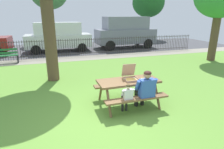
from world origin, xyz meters
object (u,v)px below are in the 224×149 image
(child_at_table, at_px, (127,96))
(parked_car_left, at_px, (58,36))
(far_tree_center, at_px, (148,3))
(park_bench_left, at_px, (2,56))
(parked_car_center, at_px, (125,31))
(adult_at_table, at_px, (145,89))
(pizza_box_open, at_px, (130,77))
(picnic_table_foreground, at_px, (128,86))
(pizza_slice_on_table, at_px, (144,79))

(child_at_table, xyz_separation_m, parked_car_left, (-1.30, 10.30, 0.57))
(parked_car_left, xyz_separation_m, far_tree_center, (9.68, 4.81, 2.72))
(park_bench_left, relative_size, parked_car_center, 0.34)
(adult_at_table, relative_size, park_bench_left, 0.73)
(pizza_box_open, relative_size, far_tree_center, 0.09)
(park_bench_left, bearing_deg, picnic_table_foreground, -54.81)
(adult_at_table, distance_m, far_tree_center, 17.29)
(parked_car_center, bearing_deg, pizza_slice_on_table, -108.04)
(pizza_slice_on_table, height_order, parked_car_center, parked_car_center)
(child_at_table, bearing_deg, park_bench_left, 121.73)
(adult_at_table, distance_m, parked_car_left, 10.44)
(pizza_slice_on_table, bearing_deg, parked_car_center, 71.96)
(pizza_box_open, distance_m, child_at_table, 0.74)
(pizza_slice_on_table, relative_size, park_bench_left, 0.18)
(child_at_table, distance_m, parked_car_center, 11.06)
(picnic_table_foreground, bearing_deg, pizza_slice_on_table, -5.48)
(pizza_slice_on_table, relative_size, far_tree_center, 0.05)
(pizza_box_open, xyz_separation_m, parked_car_left, (-1.62, 9.73, 0.24))
(adult_at_table, height_order, park_bench_left, adult_at_table)
(pizza_box_open, height_order, far_tree_center, far_tree_center)
(parked_car_left, xyz_separation_m, parked_car_center, (5.24, 0.00, 0.21))
(parked_car_center, bearing_deg, far_tree_center, 47.28)
(pizza_box_open, bearing_deg, pizza_slice_on_table, -11.74)
(adult_at_table, xyz_separation_m, parked_car_left, (-1.84, 10.27, 0.44))
(child_at_table, height_order, far_tree_center, far_tree_center)
(adult_at_table, bearing_deg, park_bench_left, 124.89)
(picnic_table_foreground, distance_m, park_bench_left, 8.19)
(picnic_table_foreground, distance_m, adult_at_table, 0.58)
(adult_at_table, height_order, parked_car_left, parked_car_left)
(pizza_slice_on_table, distance_m, far_tree_center, 16.79)
(park_bench_left, height_order, parked_car_left, parked_car_left)
(parked_car_center, bearing_deg, picnic_table_foreground, -110.68)
(picnic_table_foreground, xyz_separation_m, adult_at_table, (0.29, -0.50, 0.06))
(pizza_box_open, relative_size, adult_at_table, 0.41)
(picnic_table_foreground, distance_m, parked_car_left, 9.91)
(pizza_box_open, height_order, pizza_slice_on_table, pizza_box_open)
(far_tree_center, bearing_deg, picnic_table_foreground, -119.15)
(child_at_table, bearing_deg, parked_car_left, 97.18)
(parked_car_left, relative_size, parked_car_center, 0.97)
(pizza_slice_on_table, relative_size, child_at_table, 0.33)
(adult_at_table, bearing_deg, pizza_slice_on_table, 66.27)
(pizza_slice_on_table, bearing_deg, parked_car_left, 101.75)
(park_bench_left, distance_m, parked_car_center, 9.00)
(picnic_table_foreground, xyz_separation_m, parked_car_center, (3.69, 9.77, 0.71))
(picnic_table_foreground, relative_size, parked_car_left, 0.39)
(adult_at_table, relative_size, parked_car_center, 0.25)
(pizza_slice_on_table, height_order, far_tree_center, far_tree_center)
(pizza_box_open, bearing_deg, adult_at_table, -67.41)
(adult_at_table, height_order, parked_car_center, parked_car_center)
(pizza_box_open, height_order, parked_car_center, parked_car_center)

